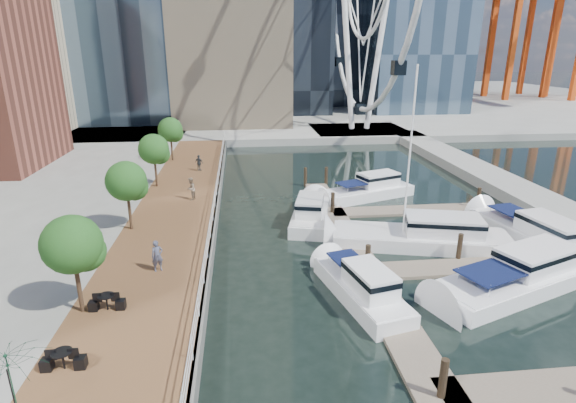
# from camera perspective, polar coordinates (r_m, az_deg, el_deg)

# --- Properties ---
(ground) EXTENTS (520.00, 520.00, 0.00)m
(ground) POSITION_cam_1_polar(r_m,az_deg,el_deg) (19.49, 7.60, -20.44)
(ground) COLOR black
(ground) RESTS_ON ground
(boardwalk) EXTENTS (6.00, 60.00, 1.00)m
(boardwalk) POSITION_cam_1_polar(r_m,az_deg,el_deg) (32.28, -14.60, -3.36)
(boardwalk) COLOR brown
(boardwalk) RESTS_ON ground
(seawall) EXTENTS (0.25, 60.00, 1.00)m
(seawall) POSITION_cam_1_polar(r_m,az_deg,el_deg) (31.95, -9.27, -3.21)
(seawall) COLOR #595954
(seawall) RESTS_ON ground
(land_far) EXTENTS (200.00, 114.00, 1.00)m
(land_far) POSITION_cam_1_polar(r_m,az_deg,el_deg) (117.31, -4.21, 12.77)
(land_far) COLOR gray
(land_far) RESTS_ON ground
(breakwater) EXTENTS (4.00, 60.00, 1.00)m
(breakwater) POSITION_cam_1_polar(r_m,az_deg,el_deg) (43.75, 27.48, 0.87)
(breakwater) COLOR gray
(breakwater) RESTS_ON ground
(pier) EXTENTS (14.00, 12.00, 1.00)m
(pier) POSITION_cam_1_polar(r_m,az_deg,el_deg) (70.03, 9.00, 8.70)
(pier) COLOR gray
(pier) RESTS_ON ground
(railing) EXTENTS (0.10, 60.00, 1.05)m
(railing) POSITION_cam_1_polar(r_m,az_deg,el_deg) (31.60, -9.55, -1.49)
(railing) COLOR white
(railing) RESTS_ON boardwalk
(floating_docks) EXTENTS (16.00, 34.00, 2.60)m
(floating_docks) POSITION_cam_1_polar(r_m,az_deg,el_deg) (29.79, 18.24, -5.62)
(floating_docks) COLOR #6D6051
(floating_docks) RESTS_ON ground
(port_cranes) EXTENTS (40.00, 52.00, 38.00)m
(port_cranes) POSITION_cam_1_polar(r_m,az_deg,el_deg) (131.79, 28.71, 19.83)
(port_cranes) COLOR #D84C14
(port_cranes) RESTS_ON ground
(street_trees) EXTENTS (2.60, 42.60, 4.60)m
(street_trees) POSITION_cam_1_polar(r_m,az_deg,el_deg) (30.64, -19.86, 2.44)
(street_trees) COLOR #3F2B1C
(street_trees) RESTS_ON ground
(cafe_tables) EXTENTS (2.50, 13.70, 0.74)m
(cafe_tables) POSITION_cam_1_polar(r_m,az_deg,el_deg) (17.86, -27.62, -21.32)
(cafe_tables) COLOR black
(cafe_tables) RESTS_ON ground
(yacht_foreground) EXTENTS (11.97, 7.10, 2.15)m
(yacht_foreground) POSITION_cam_1_polar(r_m,az_deg,el_deg) (27.73, 27.08, -9.80)
(yacht_foreground) COLOR white
(yacht_foreground) RESTS_ON ground
(pedestrian_near) EXTENTS (0.74, 0.62, 1.71)m
(pedestrian_near) POSITION_cam_1_polar(r_m,az_deg,el_deg) (25.07, -16.27, -6.65)
(pedestrian_near) COLOR #494C61
(pedestrian_near) RESTS_ON boardwalk
(pedestrian_mid) EXTENTS (0.86, 1.00, 1.79)m
(pedestrian_mid) POSITION_cam_1_polar(r_m,az_deg,el_deg) (36.28, -12.23, 1.59)
(pedestrian_mid) COLOR #85705C
(pedestrian_mid) RESTS_ON boardwalk
(pedestrian_far) EXTENTS (0.99, 0.82, 1.58)m
(pedestrian_far) POSITION_cam_1_polar(r_m,az_deg,el_deg) (45.16, -11.23, 4.85)
(pedestrian_far) COLOR #353C42
(pedestrian_far) RESTS_ON boardwalk
(moored_yachts) EXTENTS (18.73, 34.56, 11.50)m
(moored_yachts) POSITION_cam_1_polar(r_m,az_deg,el_deg) (30.76, 16.60, -5.67)
(moored_yachts) COLOR silver
(moored_yachts) RESTS_ON ground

